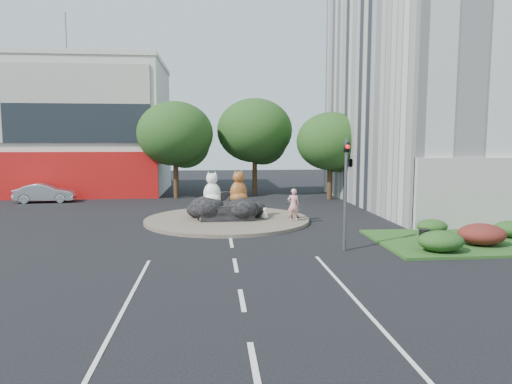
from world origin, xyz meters
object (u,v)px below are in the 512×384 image
Objects in this scene: cat_tabby at (239,187)px; kitten_white at (265,213)px; cat_white at (212,188)px; kitten_calico at (203,214)px; pedestrian_pink at (293,205)px; pedestrian_dark at (293,204)px; parked_car at (45,193)px; litter_bin at (424,237)px.

cat_tabby is 2.28m from kitten_white.
cat_white reaches higher than kitten_calico.
pedestrian_pink is 1.10× the size of pedestrian_dark.
kitten_white is at bearing -127.07° from parked_car.
kitten_calico is at bearing -121.69° from cat_white.
parked_car reaches higher than kitten_white.
parked_car is (-14.98, 10.10, -1.38)m from cat_tabby.
cat_tabby is at bearing -3.95° from pedestrian_dark.
pedestrian_pink reaches higher than kitten_white.
cat_tabby is 1.08× the size of pedestrian_pink.
litter_bin is (23.21, -17.73, -0.29)m from parked_car.
pedestrian_dark is at bearing 0.70° from cat_white.
cat_white is 1.73m from kitten_calico.
cat_tabby reaches higher than cat_white.
cat_tabby is at bearing -128.30° from parked_car.
kitten_calico is 5.33m from pedestrian_pink.
kitten_calico is 0.46× the size of pedestrian_pink.
parked_car is 6.59× the size of litter_bin.
cat_white is 4.98m from pedestrian_pink.
litter_bin is (5.07, -6.29, -0.69)m from pedestrian_pink.
kitten_white is at bearing -24.83° from pedestrian_pink.
parked_car is at bearing 174.98° from kitten_calico.
pedestrian_pink reaches higher than kitten_calico.
parked_car is at bearing -30.78° from pedestrian_pink.
kitten_white is at bearing -2.51° from cat_white.
cat_tabby reaches higher than kitten_calico.
pedestrian_dark reaches higher than kitten_white.
kitten_calico is 0.19× the size of parked_car.
cat_tabby is 2.82m from kitten_calico.
pedestrian_pink is 0.42× the size of parked_car.
cat_tabby is at bearing 137.21° from litter_bin.
pedestrian_pink is at bearing -126.53° from parked_car.
cat_tabby is 0.45× the size of parked_car.
cat_tabby reaches higher than litter_bin.
cat_tabby is (1.61, 0.30, 0.04)m from cat_white.
kitten_calico is (-0.52, -0.78, -1.45)m from cat_white.
pedestrian_pink is (1.60, -0.79, 0.59)m from kitten_white.
parked_car is (-12.84, 11.18, 0.11)m from kitten_calico.
litter_bin is at bearing -72.89° from kitten_white.
kitten_calico is at bearing -176.48° from cat_tabby.
pedestrian_pink reaches higher than litter_bin.
pedestrian_pink is at bearing 85.57° from pedestrian_dark.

